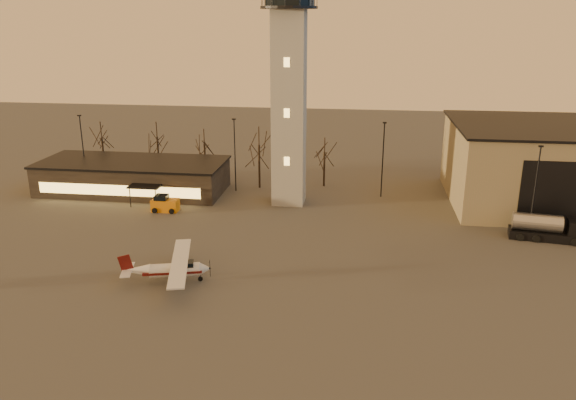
{
  "coord_description": "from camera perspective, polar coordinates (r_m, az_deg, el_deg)",
  "views": [
    {
      "loc": [
        9.21,
        -39.23,
        22.96
      ],
      "look_at": [
        2.17,
        13.0,
        5.84
      ],
      "focal_mm": 35.0,
      "sensor_mm": 36.0,
      "label": 1
    }
  ],
  "objects": [
    {
      "name": "light_poles",
      "position": [
        72.91,
        0.59,
        4.07
      ],
      "size": [
        58.5,
        12.25,
        10.14
      ],
      "color": "black",
      "rests_on": "ground"
    },
    {
      "name": "tree_row",
      "position": [
        83.42,
        -8.48,
        6.03
      ],
      "size": [
        37.2,
        9.2,
        8.8
      ],
      "color": "black",
      "rests_on": "ground"
    },
    {
      "name": "control_tower",
      "position": [
        70.15,
        0.1,
        12.57
      ],
      "size": [
        6.8,
        6.8,
        32.6
      ],
      "color": "gray",
      "rests_on": "ground"
    },
    {
      "name": "fuel_truck",
      "position": [
        66.93,
        24.78,
        -2.78
      ],
      "size": [
        7.89,
        3.43,
        2.84
      ],
      "rotation": [
        0.0,
        0.0,
        -0.15
      ],
      "color": "black",
      "rests_on": "ground"
    },
    {
      "name": "cessna_front",
      "position": [
        52.29,
        -11.27,
        -7.19
      ],
      "size": [
        8.61,
        10.74,
        2.97
      ],
      "rotation": [
        0.0,
        0.0,
        0.25
      ],
      "color": "silver",
      "rests_on": "ground"
    },
    {
      "name": "service_cart",
      "position": [
        71.51,
        -12.41,
        -0.5
      ],
      "size": [
        3.26,
        2.09,
        2.06
      ],
      "rotation": [
        0.0,
        0.0,
        0.01
      ],
      "color": "#C66E0B",
      "rests_on": "ground"
    },
    {
      "name": "terminal",
      "position": [
        80.48,
        -15.44,
        2.36
      ],
      "size": [
        25.4,
        12.2,
        4.3
      ],
      "color": "black",
      "rests_on": "ground"
    },
    {
      "name": "hangar",
      "position": [
        79.96,
        27.07,
        3.14
      ],
      "size": [
        30.6,
        20.6,
        10.3
      ],
      "color": "#7C6851",
      "rests_on": "ground"
    },
    {
      "name": "ground",
      "position": [
        46.37,
        -4.91,
        -11.75
      ],
      "size": [
        220.0,
        220.0,
        0.0
      ],
      "primitive_type": "plane",
      "color": "#43403D",
      "rests_on": "ground"
    }
  ]
}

